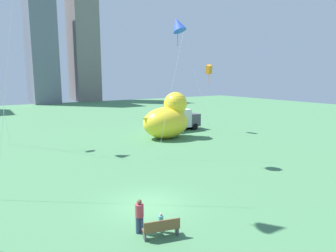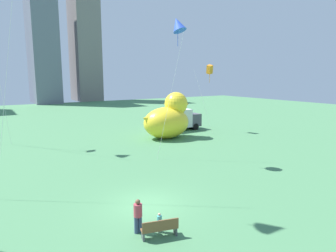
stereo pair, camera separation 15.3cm
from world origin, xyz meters
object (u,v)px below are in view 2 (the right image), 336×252
kite_blue (178,25)px  kite_orange (210,70)px  box_truck (179,120)px  person_adult (138,214)px  giant_inflatable_duck (168,119)px  person_child (159,222)px  park_bench (160,228)px

kite_blue → kite_orange: kite_blue is taller
box_truck → person_adult: bearing=-128.5°
person_adult → kite_blue: kite_blue is taller
person_adult → giant_inflatable_duck: 21.82m
box_truck → person_child: bearing=-126.4°
person_child → kite_orange: bearing=45.3°
person_adult → kite_blue: size_ratio=0.14×
park_bench → box_truck: bearing=53.8°
park_bench → person_adult: size_ratio=1.07×
person_child → giant_inflatable_duck: bearing=56.7°
person_adult → giant_inflatable_duck: giant_inflatable_duck is taller
person_child → kite_blue: 16.03m
person_adult → kite_blue: 15.91m
person_child → box_truck: size_ratio=0.17×
box_truck → kite_orange: size_ratio=0.64×
park_bench → kite_orange: size_ratio=0.20×
giant_inflatable_duck → kite_orange: kite_orange is taller
person_adult → kite_orange: bearing=43.3°
person_adult → box_truck: bearing=51.5°
box_truck → kite_orange: 7.65m
kite_blue → kite_orange: bearing=40.1°
person_adult → kite_blue: (8.18, 8.87, 10.37)m
giant_inflatable_duck → box_truck: size_ratio=1.17×
giant_inflatable_duck → kite_blue: size_ratio=0.54×
park_bench → person_child: (0.25, 0.46, 0.05)m
person_adult → kite_orange: 27.98m
park_bench → person_adult: bearing=122.9°
person_adult → box_truck: box_truck is taller
giant_inflatable_duck → kite_blue: bearing=-117.7°
park_bench → giant_inflatable_duck: bearing=56.8°
kite_orange → park_bench: bearing=-134.4°
person_adult → kite_orange: (19.70, 18.56, 7.12)m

